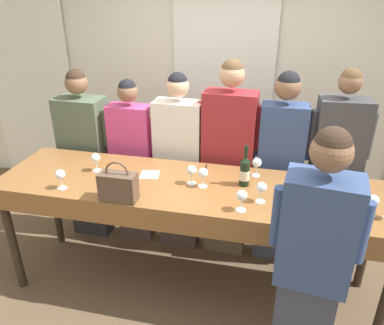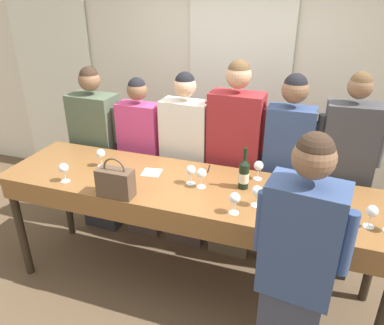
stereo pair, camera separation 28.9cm
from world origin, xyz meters
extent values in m
plane|color=brown|center=(0.00, 0.00, 0.00)|extent=(18.00, 18.00, 0.00)
cube|color=silver|center=(0.00, 1.72, 1.40)|extent=(12.00, 0.06, 2.80)
cube|color=white|center=(-2.43, 1.65, 1.34)|extent=(1.12, 0.03, 2.69)
cube|color=white|center=(0.00, 1.65, 1.34)|extent=(1.12, 0.03, 2.69)
cube|color=brown|center=(0.00, 0.00, 0.99)|extent=(3.04, 0.80, 0.06)
cube|color=brown|center=(0.00, -0.38, 0.89)|extent=(2.92, 0.03, 0.12)
cylinder|color=#2D2319|center=(-1.45, -0.32, 0.48)|extent=(0.07, 0.07, 0.95)
cylinder|color=#2D2319|center=(-1.45, 0.32, 0.48)|extent=(0.07, 0.07, 0.95)
cylinder|color=#2D2319|center=(1.45, 0.32, 0.48)|extent=(0.07, 0.07, 0.95)
cylinder|color=black|center=(0.41, 0.08, 1.11)|extent=(0.08, 0.08, 0.20)
cone|color=black|center=(0.41, 0.08, 1.23)|extent=(0.08, 0.08, 0.04)
cylinder|color=black|center=(0.41, 0.08, 1.30)|extent=(0.03, 0.03, 0.09)
cylinder|color=beige|center=(0.41, 0.08, 1.11)|extent=(0.08, 0.08, 0.08)
cube|color=brown|center=(-0.44, -0.33, 1.12)|extent=(0.26, 0.12, 0.21)
torus|color=brown|center=(-0.44, -0.33, 1.23)|extent=(0.17, 0.01, 0.17)
cylinder|color=white|center=(0.49, 0.26, 1.02)|extent=(0.07, 0.07, 0.00)
cylinder|color=white|center=(0.49, 0.26, 1.06)|extent=(0.01, 0.01, 0.08)
sphere|color=white|center=(0.49, 0.26, 1.13)|extent=(0.08, 0.08, 0.08)
cylinder|color=white|center=(0.55, -0.14, 1.02)|extent=(0.07, 0.07, 0.00)
cylinder|color=white|center=(0.55, -0.14, 1.06)|extent=(0.01, 0.01, 0.08)
sphere|color=white|center=(0.55, -0.14, 1.13)|extent=(0.08, 0.08, 0.08)
cylinder|color=white|center=(-0.93, -0.27, 1.02)|extent=(0.07, 0.07, 0.00)
cylinder|color=white|center=(-0.93, -0.27, 1.06)|extent=(0.01, 0.01, 0.08)
sphere|color=white|center=(-0.93, -0.27, 1.13)|extent=(0.08, 0.08, 0.08)
sphere|color=maroon|center=(-0.93, -0.27, 1.12)|extent=(0.05, 0.05, 0.05)
cylinder|color=white|center=(0.01, 0.02, 1.02)|extent=(0.07, 0.07, 0.00)
cylinder|color=white|center=(0.01, 0.02, 1.06)|extent=(0.01, 0.01, 0.08)
sphere|color=white|center=(0.01, 0.02, 1.13)|extent=(0.08, 0.08, 0.08)
cylinder|color=white|center=(0.11, -0.01, 1.02)|extent=(0.07, 0.07, 0.00)
cylinder|color=white|center=(0.11, -0.01, 1.06)|extent=(0.01, 0.01, 0.08)
sphere|color=white|center=(0.11, -0.01, 1.13)|extent=(0.08, 0.08, 0.08)
sphere|color=maroon|center=(0.11, -0.01, 1.12)|extent=(0.05, 0.05, 0.05)
cylinder|color=white|center=(0.81, -0.28, 1.02)|extent=(0.07, 0.07, 0.00)
cylinder|color=white|center=(0.81, -0.28, 1.06)|extent=(0.01, 0.01, 0.08)
sphere|color=white|center=(0.81, -0.28, 1.13)|extent=(0.08, 0.08, 0.08)
cylinder|color=white|center=(1.03, -0.29, 1.02)|extent=(0.07, 0.07, 0.00)
cylinder|color=white|center=(1.03, -0.29, 1.06)|extent=(0.01, 0.01, 0.08)
sphere|color=white|center=(1.03, -0.29, 1.13)|extent=(0.08, 0.08, 0.08)
cylinder|color=white|center=(0.42, -0.28, 1.02)|extent=(0.07, 0.07, 0.00)
cylinder|color=white|center=(0.42, -0.28, 1.06)|extent=(0.01, 0.01, 0.08)
sphere|color=white|center=(0.42, -0.28, 1.13)|extent=(0.08, 0.08, 0.08)
sphere|color=maroon|center=(0.42, -0.28, 1.12)|extent=(0.05, 0.05, 0.05)
cylinder|color=white|center=(-0.80, 0.06, 1.02)|extent=(0.07, 0.07, 0.00)
cylinder|color=white|center=(-0.80, 0.06, 1.06)|extent=(0.01, 0.01, 0.08)
sphere|color=white|center=(-0.80, 0.06, 1.13)|extent=(0.08, 0.08, 0.08)
sphere|color=maroon|center=(-0.80, 0.06, 1.12)|extent=(0.05, 0.05, 0.05)
cylinder|color=white|center=(1.27, -0.15, 1.02)|extent=(0.07, 0.07, 0.00)
cylinder|color=white|center=(1.27, -0.15, 1.06)|extent=(0.01, 0.01, 0.08)
sphere|color=white|center=(1.27, -0.15, 1.13)|extent=(0.08, 0.08, 0.08)
cube|color=white|center=(-0.35, 0.09, 1.02)|extent=(0.17, 0.17, 0.00)
cylinder|color=black|center=(0.07, 0.30, 1.02)|extent=(0.03, 0.14, 0.01)
cube|color=#28282D|center=(-1.19, 0.60, 0.41)|extent=(0.39, 0.25, 0.82)
cube|color=#4C5B47|center=(-1.19, 0.60, 1.14)|extent=(0.46, 0.29, 0.65)
sphere|color=brown|center=(-1.19, 0.60, 1.60)|extent=(0.21, 0.21, 0.21)
sphere|color=#332319|center=(-1.19, 0.60, 1.64)|extent=(0.18, 0.18, 0.18)
cylinder|color=#4C5B47|center=(-0.95, 0.59, 1.19)|extent=(0.07, 0.07, 0.36)
cylinder|color=#4C5B47|center=(-1.44, 0.61, 1.19)|extent=(0.07, 0.07, 0.36)
cube|color=#473833|center=(-0.70, 0.60, 0.40)|extent=(0.34, 0.17, 0.79)
cube|color=#C63D7A|center=(-0.70, 0.60, 1.11)|extent=(0.40, 0.20, 0.63)
sphere|color=brown|center=(-0.70, 0.60, 1.55)|extent=(0.19, 0.19, 0.19)
sphere|color=black|center=(-0.70, 0.60, 1.58)|extent=(0.16, 0.16, 0.16)
cylinder|color=#C63D7A|center=(-0.48, 0.60, 1.15)|extent=(0.07, 0.07, 0.35)
cylinder|color=#C63D7A|center=(-0.92, 0.60, 1.15)|extent=(0.07, 0.07, 0.35)
cube|color=#473833|center=(-0.24, 0.60, 0.42)|extent=(0.38, 0.20, 0.83)
cube|color=silver|center=(-0.24, 0.60, 1.16)|extent=(0.44, 0.24, 0.66)
sphere|color=#DBAD89|center=(-0.24, 0.60, 1.62)|extent=(0.20, 0.20, 0.20)
sphere|color=black|center=(-0.24, 0.60, 1.66)|extent=(0.17, 0.17, 0.17)
cylinder|color=silver|center=(0.00, 0.59, 1.21)|extent=(0.07, 0.07, 0.36)
cylinder|color=silver|center=(-0.48, 0.61, 1.21)|extent=(0.07, 0.07, 0.36)
cube|color=brown|center=(0.22, 0.60, 0.45)|extent=(0.39, 0.22, 0.89)
cube|color=maroon|center=(0.22, 0.60, 1.25)|extent=(0.46, 0.26, 0.71)
sphere|color=tan|center=(0.22, 0.60, 1.74)|extent=(0.21, 0.21, 0.21)
sphere|color=brown|center=(0.22, 0.60, 1.78)|extent=(0.18, 0.18, 0.18)
cylinder|color=maroon|center=(0.47, 0.59, 1.30)|extent=(0.07, 0.07, 0.39)
cylinder|color=maroon|center=(-0.03, 0.61, 1.30)|extent=(0.07, 0.07, 0.39)
cube|color=#383D51|center=(0.67, 0.60, 0.43)|extent=(0.33, 0.19, 0.85)
cube|color=#334775|center=(0.67, 0.60, 1.19)|extent=(0.39, 0.22, 0.67)
sphere|color=brown|center=(0.67, 0.60, 1.67)|extent=(0.21, 0.21, 0.21)
sphere|color=black|center=(0.67, 0.60, 1.70)|extent=(0.19, 0.19, 0.19)
cylinder|color=#334775|center=(0.89, 0.60, 1.24)|extent=(0.07, 0.07, 0.37)
cylinder|color=#334775|center=(0.46, 0.59, 1.24)|extent=(0.07, 0.07, 0.37)
cube|color=#28282D|center=(1.13, 0.60, 0.45)|extent=(0.35, 0.23, 0.89)
cube|color=#3D3D42|center=(1.13, 0.60, 1.25)|extent=(0.42, 0.27, 0.71)
sphere|color=brown|center=(1.13, 0.60, 1.73)|extent=(0.18, 0.18, 0.18)
sphere|color=brown|center=(1.13, 0.60, 1.76)|extent=(0.16, 0.16, 0.16)
cylinder|color=#3D3D42|center=(1.36, 0.61, 1.30)|extent=(0.07, 0.07, 0.39)
cylinder|color=#3D3D42|center=(0.91, 0.59, 1.30)|extent=(0.07, 0.07, 0.39)
cube|color=#334775|center=(0.87, -0.67, 1.19)|extent=(0.43, 0.30, 0.67)
sphere|color=brown|center=(0.87, -0.67, 1.67)|extent=(0.21, 0.21, 0.21)
sphere|color=#332319|center=(0.87, -0.67, 1.70)|extent=(0.19, 0.19, 0.19)
cylinder|color=#334775|center=(0.65, -0.64, 1.24)|extent=(0.08, 0.08, 0.37)
cylinder|color=#334775|center=(1.09, -0.70, 1.24)|extent=(0.08, 0.08, 0.37)
camera|label=1|loc=(0.57, -2.46, 2.41)|focal=35.00mm
camera|label=2|loc=(0.85, -2.38, 2.41)|focal=35.00mm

